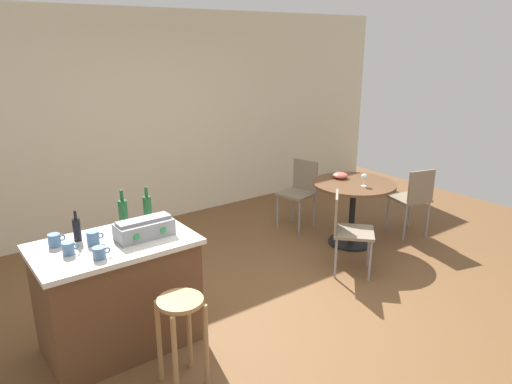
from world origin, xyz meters
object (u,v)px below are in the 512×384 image
Objects in this scene: dining_table at (353,197)px; wooden_stool at (181,323)px; folding_chair_left at (300,189)px; cup_3 at (55,240)px; bottle_0 at (147,208)px; cup_1 at (99,253)px; wine_glass at (364,177)px; toolbox at (144,228)px; kitchen_island at (118,294)px; cup_2 at (93,238)px; folding_chair_near at (347,227)px; cup_0 at (69,248)px; bottle_2 at (123,213)px; serving_bowl at (340,175)px; bottle_1 at (77,229)px; folding_chair_far at (413,196)px.

wooden_stool is at bearing -160.61° from dining_table.
cup_3 is at bearing -164.41° from folding_chair_left.
dining_table is 2.59m from bottle_0.
dining_table is at bearing 0.78° from bottle_0.
cup_1 is at bearing -156.75° from folding_chair_left.
cup_1 is 0.87× the size of wine_glass.
bottle_0 is at bearing 61.16° from toolbox.
cup_2 is at bearing 161.57° from kitchen_island.
toolbox is 1.45× the size of bottle_0.
cup_2 is at bearing 174.71° from folding_chair_near.
cup_0 is at bearing -79.24° from cup_3.
kitchen_island is 3.77× the size of bottle_2.
cup_0 is at bearing -174.63° from dining_table.
kitchen_island is at bearing 4.19° from cup_0.
kitchen_island is 0.72m from wooden_stool.
cup_2 is at bearing 112.78° from wooden_stool.
dining_table is 3.34m from cup_3.
serving_bowl is (3.29, 0.54, -0.14)m from cup_0.
bottle_1 is 1.65× the size of wine_glass.
bottle_0 is at bearing -179.22° from dining_table.
bottle_1 is 1.88× the size of cup_2.
cup_1 is at bearing 126.69° from wooden_stool.
bottle_1 is at bearing -174.08° from serving_bowl.
folding_chair_near is 7.17× the size of cup_0.
folding_chair_left is 6.86× the size of cup_3.
folding_chair_left is 3.63× the size of bottle_1.
folding_chair_far reaches higher than folding_chair_left.
folding_chair_far is 0.86m from wine_glass.
folding_chair_left is at bearing 103.33° from serving_bowl.
toolbox is 3.45× the size of cup_1.
bottle_0 is at bearing 167.47° from folding_chair_near.
bottle_1 reaches higher than cup_3.
bottle_1 is at bearing 171.74° from folding_chair_near.
kitchen_island is at bearing -18.43° from cup_2.
folding_chair_left is 0.64m from serving_bowl.
bottle_1 reaches higher than cup_1.
cup_0 is at bearing -179.60° from folding_chair_far.
toolbox reaches higher than folding_chair_left.
toolbox reaches higher than dining_table.
cup_2 is (-3.85, 0.04, 0.42)m from folding_chair_far.
cup_3 is (-2.72, 0.37, 0.43)m from folding_chair_near.
serving_bowl is at bearing 9.27° from cup_0.
serving_bowl is at bearing 13.08° from cup_1.
bottle_2 is 2.80m from serving_bowl.
cup_0 is 0.95× the size of cup_1.
wooden_stool is 5.31× the size of cup_1.
wine_glass is (2.71, 0.18, -0.09)m from toolbox.
bottle_2 is 0.56m from cup_3.
folding_chair_far is at bearing -33.94° from serving_bowl.
folding_chair_far reaches higher than serving_bowl.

